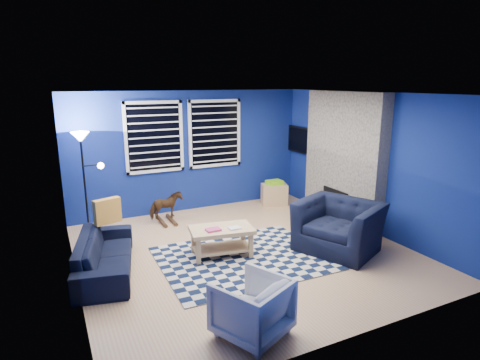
# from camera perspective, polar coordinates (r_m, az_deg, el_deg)

# --- Properties ---
(floor) EXTENTS (5.00, 5.00, 0.00)m
(floor) POSITION_cam_1_polar(r_m,az_deg,el_deg) (6.58, 0.54, -10.15)
(floor) COLOR tan
(floor) RESTS_ON ground
(ceiling) EXTENTS (5.00, 5.00, 0.00)m
(ceiling) POSITION_cam_1_polar(r_m,az_deg,el_deg) (6.01, 0.60, 12.18)
(ceiling) COLOR white
(ceiling) RESTS_ON wall_back
(wall_back) EXTENTS (5.00, 0.00, 5.00)m
(wall_back) POSITION_cam_1_polar(r_m,az_deg,el_deg) (8.44, -7.09, 4.03)
(wall_back) COLOR navy
(wall_back) RESTS_ON floor
(wall_left) EXTENTS (0.00, 5.00, 5.00)m
(wall_left) POSITION_cam_1_polar(r_m,az_deg,el_deg) (5.56, -23.15, -2.16)
(wall_left) COLOR navy
(wall_left) RESTS_ON floor
(wall_right) EXTENTS (0.00, 5.00, 5.00)m
(wall_right) POSITION_cam_1_polar(r_m,az_deg,el_deg) (7.61, 17.67, 2.40)
(wall_right) COLOR navy
(wall_right) RESTS_ON floor
(fireplace) EXTENTS (0.65, 2.00, 2.50)m
(fireplace) POSITION_cam_1_polar(r_m,az_deg,el_deg) (7.89, 14.40, 2.61)
(fireplace) COLOR gray
(fireplace) RESTS_ON floor
(window_left) EXTENTS (1.17, 0.06, 1.42)m
(window_left) POSITION_cam_1_polar(r_m,az_deg,el_deg) (8.14, -12.09, 5.96)
(window_left) COLOR black
(window_left) RESTS_ON wall_back
(window_right) EXTENTS (1.17, 0.06, 1.42)m
(window_right) POSITION_cam_1_polar(r_m,az_deg,el_deg) (8.54, -3.57, 6.60)
(window_right) COLOR black
(window_right) RESTS_ON wall_back
(tv) EXTENTS (0.07, 1.00, 0.58)m
(tv) POSITION_cam_1_polar(r_m,az_deg,el_deg) (9.08, 8.77, 5.62)
(tv) COLOR black
(tv) RESTS_ON wall_right
(rug) EXTENTS (2.54, 2.05, 0.02)m
(rug) POSITION_cam_1_polar(r_m,az_deg,el_deg) (6.33, 0.41, -11.05)
(rug) COLOR black
(rug) RESTS_ON floor
(sofa) EXTENTS (1.95, 1.09, 0.54)m
(sofa) POSITION_cam_1_polar(r_m,az_deg,el_deg) (6.14, -18.66, -9.99)
(sofa) COLOR black
(sofa) RESTS_ON floor
(armchair_big) EXTENTS (1.57, 1.49, 0.80)m
(armchair_big) POSITION_cam_1_polar(r_m,az_deg,el_deg) (6.70, 13.86, -6.43)
(armchair_big) COLOR black
(armchair_big) RESTS_ON floor
(armchair_bent) EXTENTS (0.93, 0.94, 0.65)m
(armchair_bent) POSITION_cam_1_polar(r_m,az_deg,el_deg) (4.50, 1.69, -17.64)
(armchair_bent) COLOR gray
(armchair_bent) RESTS_ON floor
(rocking_horse) EXTENTS (0.41, 0.67, 0.53)m
(rocking_horse) POSITION_cam_1_polar(r_m,az_deg,el_deg) (7.88, -10.48, -3.65)
(rocking_horse) COLOR #432415
(rocking_horse) RESTS_ON floor
(coffee_table) EXTENTS (1.05, 0.72, 0.48)m
(coffee_table) POSITION_cam_1_polar(r_m,az_deg,el_deg) (6.31, -2.63, -7.92)
(coffee_table) COLOR tan
(coffee_table) RESTS_ON rug
(cabinet) EXTENTS (0.64, 0.53, 0.55)m
(cabinet) POSITION_cam_1_polar(r_m,az_deg,el_deg) (8.95, 4.89, -1.97)
(cabinet) COLOR tan
(cabinet) RESTS_ON floor
(floor_lamp) EXTENTS (0.50, 0.31, 1.83)m
(floor_lamp) POSITION_cam_1_polar(r_m,az_deg,el_deg) (7.46, -21.45, 3.85)
(floor_lamp) COLOR black
(floor_lamp) RESTS_ON floor
(throw_pillow) EXTENTS (0.43, 0.24, 0.39)m
(throw_pillow) POSITION_cam_1_polar(r_m,az_deg,el_deg) (6.53, -18.35, -4.21)
(throw_pillow) COLOR gold
(throw_pillow) RESTS_ON sofa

